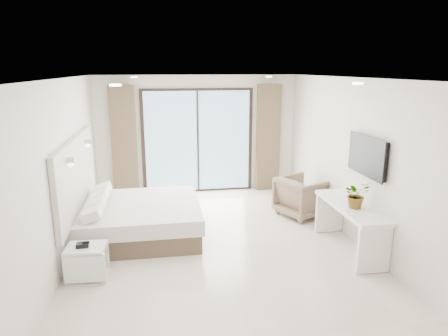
# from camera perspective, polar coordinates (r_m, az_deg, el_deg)

# --- Properties ---
(ground) EXTENTS (6.20, 6.20, 0.00)m
(ground) POSITION_cam_1_polar(r_m,az_deg,el_deg) (6.69, -0.88, -11.07)
(ground) COLOR beige
(ground) RESTS_ON ground
(room_shell) EXTENTS (4.62, 6.22, 2.72)m
(room_shell) POSITION_cam_1_polar(r_m,az_deg,el_deg) (6.95, -3.56, 3.59)
(room_shell) COLOR silver
(room_shell) RESTS_ON ground
(bed) EXTENTS (2.05, 1.95, 0.71)m
(bed) POSITION_cam_1_polar(r_m,az_deg,el_deg) (7.14, -12.05, -7.12)
(bed) COLOR brown
(bed) RESTS_ON ground
(nightstand) EXTENTS (0.55, 0.46, 0.47)m
(nightstand) POSITION_cam_1_polar(r_m,az_deg,el_deg) (5.96, -18.98, -12.64)
(nightstand) COLOR white
(nightstand) RESTS_ON ground
(phone) EXTENTS (0.17, 0.14, 0.06)m
(phone) POSITION_cam_1_polar(r_m,az_deg,el_deg) (5.86, -19.54, -10.31)
(phone) COLOR black
(phone) RESTS_ON nightstand
(console_desk) EXTENTS (0.52, 1.67, 0.77)m
(console_desk) POSITION_cam_1_polar(r_m,az_deg,el_deg) (6.64, 17.59, -6.68)
(console_desk) COLOR white
(console_desk) RESTS_ON ground
(plant) EXTENTS (0.44, 0.47, 0.33)m
(plant) POSITION_cam_1_polar(r_m,az_deg,el_deg) (6.41, 18.36, -4.00)
(plant) COLOR #33662D
(plant) RESTS_ON console_desk
(armchair) EXTENTS (1.05, 1.08, 0.85)m
(armchair) POSITION_cam_1_polar(r_m,az_deg,el_deg) (8.01, 11.09, -3.76)
(armchair) COLOR #8F785D
(armchair) RESTS_ON ground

